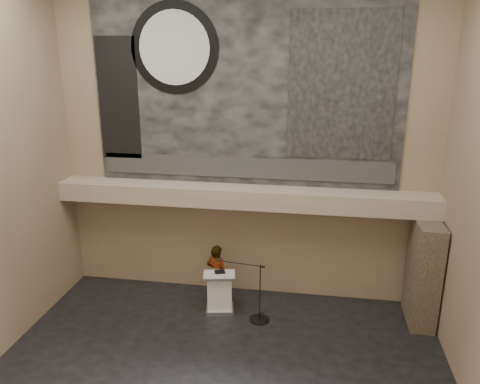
# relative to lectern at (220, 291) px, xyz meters

# --- Properties ---
(floor) EXTENTS (10.00, 10.00, 0.00)m
(floor) POSITION_rel_lectern_xyz_m (0.48, -2.77, -0.55)
(floor) COLOR black
(floor) RESTS_ON ground
(wall_back) EXTENTS (10.00, 0.02, 8.50)m
(wall_back) POSITION_rel_lectern_xyz_m (0.48, 1.23, 3.70)
(wall_back) COLOR #8B7058
(wall_back) RESTS_ON floor
(wall_front) EXTENTS (10.00, 0.02, 8.50)m
(wall_front) POSITION_rel_lectern_xyz_m (0.48, -6.77, 3.70)
(wall_front) COLOR #8B7058
(wall_front) RESTS_ON floor
(soffit) EXTENTS (10.00, 0.80, 0.50)m
(soffit) POSITION_rel_lectern_xyz_m (0.48, 0.83, 2.40)
(soffit) COLOR #A0907C
(soffit) RESTS_ON wall_back
(sprinkler_left) EXTENTS (0.04, 0.04, 0.06)m
(sprinkler_left) POSITION_rel_lectern_xyz_m (-1.12, 0.78, 2.12)
(sprinkler_left) COLOR #B2893D
(sprinkler_left) RESTS_ON soffit
(sprinkler_right) EXTENTS (0.04, 0.04, 0.06)m
(sprinkler_right) POSITION_rel_lectern_xyz_m (2.38, 0.78, 2.12)
(sprinkler_right) COLOR #B2893D
(sprinkler_right) RESTS_ON soffit
(banner) EXTENTS (8.00, 0.05, 5.00)m
(banner) POSITION_rel_lectern_xyz_m (0.48, 1.20, 5.15)
(banner) COLOR black
(banner) RESTS_ON wall_back
(banner_text_strip) EXTENTS (7.76, 0.02, 0.55)m
(banner_text_strip) POSITION_rel_lectern_xyz_m (0.48, 1.16, 3.10)
(banner_text_strip) COLOR #2D2D2D
(banner_text_strip) RESTS_ON banner
(banner_clock_rim) EXTENTS (2.30, 0.02, 2.30)m
(banner_clock_rim) POSITION_rel_lectern_xyz_m (-1.32, 1.16, 6.15)
(banner_clock_rim) COLOR black
(banner_clock_rim) RESTS_ON banner
(banner_clock_face) EXTENTS (1.84, 0.02, 1.84)m
(banner_clock_face) POSITION_rel_lectern_xyz_m (-1.32, 1.14, 6.15)
(banner_clock_face) COLOR silver
(banner_clock_face) RESTS_ON banner
(banner_building_print) EXTENTS (2.60, 0.02, 3.60)m
(banner_building_print) POSITION_rel_lectern_xyz_m (2.88, 1.16, 5.25)
(banner_building_print) COLOR black
(banner_building_print) RESTS_ON banner
(banner_brick_print) EXTENTS (1.10, 0.02, 3.20)m
(banner_brick_print) POSITION_rel_lectern_xyz_m (-2.92, 1.16, 4.85)
(banner_brick_print) COLOR black
(banner_brick_print) RESTS_ON banner
(stone_pier) EXTENTS (0.60, 1.40, 2.70)m
(stone_pier) POSITION_rel_lectern_xyz_m (5.13, 0.38, 0.80)
(stone_pier) COLOR #413628
(stone_pier) RESTS_ON floor
(lectern) EXTENTS (0.90, 0.71, 1.14)m
(lectern) POSITION_rel_lectern_xyz_m (0.00, 0.00, 0.00)
(lectern) COLOR silver
(lectern) RESTS_ON floor
(binder) EXTENTS (0.32, 0.29, 0.04)m
(binder) POSITION_rel_lectern_xyz_m (0.01, 0.02, 0.56)
(binder) COLOR black
(binder) RESTS_ON lectern
(papers) EXTENTS (0.29, 0.34, 0.00)m
(papers) POSITION_rel_lectern_xyz_m (-0.09, -0.02, 0.55)
(papers) COLOR silver
(papers) RESTS_ON lectern
(speaker_person) EXTENTS (0.72, 0.58, 1.71)m
(speaker_person) POSITION_rel_lectern_xyz_m (-0.14, 0.36, 0.30)
(speaker_person) COLOR silver
(speaker_person) RESTS_ON floor
(mic_stand) EXTENTS (1.43, 0.52, 1.57)m
(mic_stand) POSITION_rel_lectern_xyz_m (1.07, -0.30, -0.32)
(mic_stand) COLOR black
(mic_stand) RESTS_ON floor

